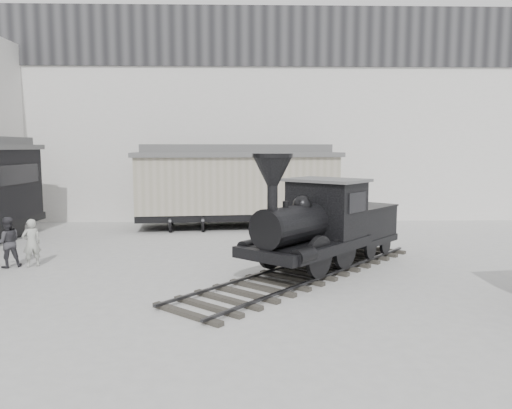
{
  "coord_description": "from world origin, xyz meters",
  "views": [
    {
      "loc": [
        0.22,
        -12.28,
        3.9
      ],
      "look_at": [
        0.65,
        4.2,
        2.0
      ],
      "focal_mm": 35.0,
      "sensor_mm": 36.0,
      "label": 1
    }
  ],
  "objects_px": {
    "boxcar": "(237,184)",
    "visitor_b": "(7,242)",
    "locomotive": "(320,229)",
    "visitor_a": "(32,243)"
  },
  "relations": [
    {
      "from": "boxcar",
      "to": "visitor_b",
      "type": "relative_size",
      "value": 6.09
    },
    {
      "from": "locomotive",
      "to": "boxcar",
      "type": "height_order",
      "value": "boxcar"
    },
    {
      "from": "boxcar",
      "to": "locomotive",
      "type": "bearing_deg",
      "value": -78.35
    },
    {
      "from": "visitor_a",
      "to": "visitor_b",
      "type": "xyz_separation_m",
      "value": [
        -0.75,
        -0.05,
        0.04
      ]
    },
    {
      "from": "visitor_a",
      "to": "locomotive",
      "type": "bearing_deg",
      "value": 142.16
    },
    {
      "from": "locomotive",
      "to": "boxcar",
      "type": "relative_size",
      "value": 0.91
    },
    {
      "from": "visitor_a",
      "to": "visitor_b",
      "type": "height_order",
      "value": "visitor_b"
    },
    {
      "from": "locomotive",
      "to": "boxcar",
      "type": "bearing_deg",
      "value": 148.86
    },
    {
      "from": "locomotive",
      "to": "visitor_b",
      "type": "relative_size",
      "value": 5.54
    },
    {
      "from": "locomotive",
      "to": "visitor_b",
      "type": "xyz_separation_m",
      "value": [
        -10.08,
        0.66,
        -0.51
      ]
    }
  ]
}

